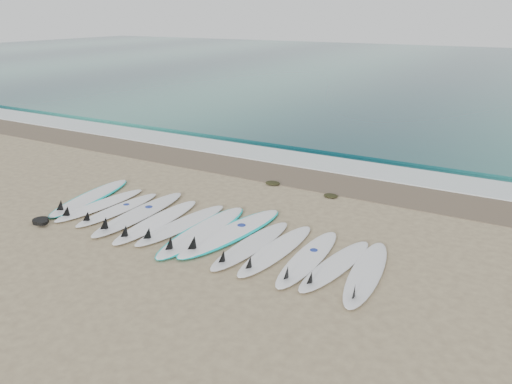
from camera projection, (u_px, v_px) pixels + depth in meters
The scene contains 21 objects.
ground at pixel (205, 231), 9.91m from camera, with size 120.00×120.00×0.00m, color #9A8764.
ocean at pixel (462, 70), 36.43m from camera, with size 120.00×55.00×0.03m, color #1A5654.
wet_sand_band at pixel (294, 175), 13.26m from camera, with size 120.00×1.80×0.01m, color brown.
foam_band at pixel (315, 162), 14.40m from camera, with size 120.00×1.40×0.04m, color silver.
wave_crest at pixel (334, 149), 15.61m from camera, with size 120.00×1.00×0.10m, color #1A5654.
surfboard_0 at pixel (90, 197), 11.57m from camera, with size 1.05×2.76×0.34m.
surfboard_1 at pixel (99, 205), 11.11m from camera, with size 0.68×2.44×0.31m.
surfboard_2 at pixel (116, 210), 10.85m from camera, with size 0.58×2.34×0.30m.
surfboard_3 at pixel (138, 214), 10.61m from camera, with size 0.68×2.86×0.36m.
surfboard_4 at pixel (155, 222), 10.23m from camera, with size 0.60×2.62×0.33m.
surfboard_5 at pixel (180, 225), 10.08m from camera, with size 0.79×2.57×0.32m.
surfboard_6 at pixel (202, 231), 9.79m from camera, with size 0.70×2.84×0.36m.
surfboard_7 at pixel (231, 232), 9.73m from camera, with size 1.14×3.00×0.37m.
surfboard_8 at pixel (250, 245), 9.20m from camera, with size 0.67×2.48×0.31m.
surfboard_9 at pixel (275, 250), 9.01m from camera, with size 0.65×2.48×0.31m.
surfboard_10 at pixel (307, 259), 8.71m from camera, with size 0.55×2.46×0.31m.
surfboard_11 at pixel (334, 266), 8.47m from camera, with size 0.78×2.33×0.29m.
surfboard_12 at pixel (366, 273), 8.22m from camera, with size 0.75×2.48×0.31m.
seaweed_near at pixel (273, 183), 12.58m from camera, with size 0.39×0.30×0.08m, color black.
seaweed_far at pixel (331, 196), 11.73m from camera, with size 0.35×0.27×0.07m, color black.
leash_coil at pixel (41, 221), 10.27m from camera, with size 0.46×0.36×0.11m.
Camera 1 is at (5.36, -7.36, 4.13)m, focal length 35.00 mm.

